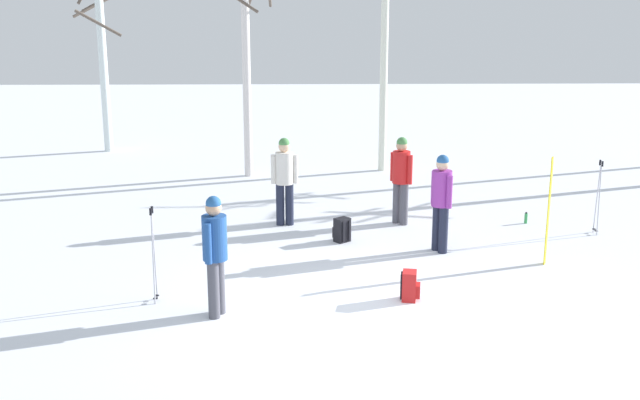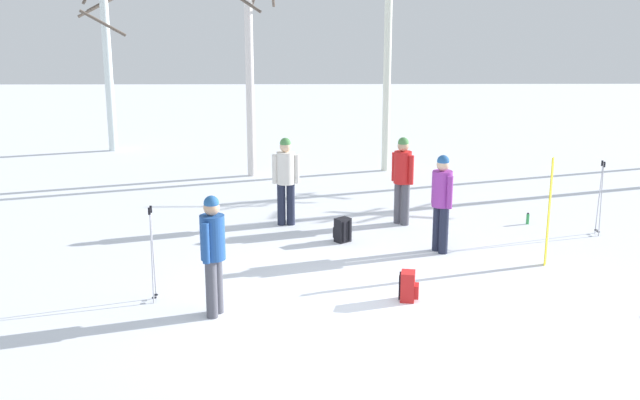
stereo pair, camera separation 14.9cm
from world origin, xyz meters
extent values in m
plane|color=white|center=(0.00, 0.00, 0.00)|extent=(60.00, 60.00, 0.00)
cylinder|color=#1E2338|center=(1.49, 2.66, 0.41)|extent=(0.16, 0.16, 0.82)
cylinder|color=#1E2338|center=(1.40, 2.82, 0.41)|extent=(0.16, 0.16, 0.82)
cylinder|color=purple|center=(1.45, 2.74, 1.13)|extent=(0.34, 0.34, 0.62)
sphere|color=beige|center=(1.45, 2.74, 1.55)|extent=(0.22, 0.22, 0.22)
sphere|color=#265999|center=(1.45, 2.74, 1.61)|extent=(0.21, 0.21, 0.21)
cylinder|color=purple|center=(1.55, 2.55, 1.11)|extent=(0.10, 0.10, 0.56)
cylinder|color=purple|center=(1.35, 2.92, 1.11)|extent=(0.10, 0.10, 0.56)
cylinder|color=#1E2338|center=(-1.19, 4.44, 0.41)|extent=(0.16, 0.16, 0.82)
cylinder|color=#1E2338|center=(-1.37, 4.44, 0.41)|extent=(0.16, 0.16, 0.82)
cylinder|color=silver|center=(-1.28, 4.44, 1.13)|extent=(0.34, 0.34, 0.62)
sphere|color=beige|center=(-1.28, 4.44, 1.55)|extent=(0.22, 0.22, 0.22)
sphere|color=#4C8C4C|center=(-1.28, 4.44, 1.61)|extent=(0.21, 0.21, 0.21)
cylinder|color=silver|center=(-1.07, 4.45, 1.11)|extent=(0.10, 0.10, 0.56)
cylinder|color=silver|center=(-1.49, 4.43, 1.11)|extent=(0.10, 0.10, 0.56)
cylinder|color=#4C4C56|center=(-2.16, -0.10, 0.41)|extent=(0.16, 0.16, 0.82)
cylinder|color=#4C4C56|center=(-2.10, 0.07, 0.41)|extent=(0.16, 0.16, 0.82)
cylinder|color=#1E478C|center=(-2.13, -0.01, 1.13)|extent=(0.34, 0.34, 0.62)
sphere|color=tan|center=(-2.13, -0.01, 1.55)|extent=(0.22, 0.22, 0.22)
sphere|color=#265999|center=(-2.13, -0.01, 1.61)|extent=(0.21, 0.21, 0.21)
cylinder|color=#1E478C|center=(-2.20, -0.21, 1.11)|extent=(0.10, 0.10, 0.56)
cylinder|color=#1E478C|center=(-2.06, 0.18, 1.11)|extent=(0.10, 0.10, 0.56)
cylinder|color=#4C4C56|center=(0.91, 4.54, 0.41)|extent=(0.16, 0.16, 0.82)
cylinder|color=#4C4C56|center=(1.03, 4.41, 0.41)|extent=(0.16, 0.16, 0.82)
cylinder|color=red|center=(0.97, 4.47, 1.13)|extent=(0.34, 0.34, 0.62)
sphere|color=tan|center=(0.97, 4.47, 1.55)|extent=(0.22, 0.22, 0.22)
sphere|color=#4C8C4C|center=(0.97, 4.47, 1.61)|extent=(0.21, 0.21, 0.21)
cylinder|color=red|center=(0.82, 4.62, 1.11)|extent=(0.10, 0.10, 0.56)
cylinder|color=red|center=(1.11, 4.32, 1.11)|extent=(0.10, 0.10, 0.56)
cube|color=yellow|center=(3.08, 2.03, 0.86)|extent=(0.06, 0.10, 1.72)
cube|color=yellow|center=(3.08, 2.03, 1.76)|extent=(0.04, 0.06, 0.10)
cube|color=yellow|center=(3.11, 2.08, 0.86)|extent=(0.06, 0.10, 1.72)
cube|color=yellow|center=(3.11, 2.08, 1.76)|extent=(0.04, 0.06, 0.10)
cylinder|color=#B2B2BC|center=(-3.07, 0.57, 0.66)|extent=(0.02, 0.10, 1.32)
cylinder|color=black|center=(-3.07, 0.57, 1.37)|extent=(0.04, 0.04, 0.10)
cylinder|color=black|center=(-3.07, 0.57, 0.07)|extent=(0.07, 0.07, 0.01)
cylinder|color=#B2B2BC|center=(-3.07, 0.46, 0.66)|extent=(0.02, 0.10, 1.32)
cylinder|color=black|center=(-3.07, 0.46, 1.37)|extent=(0.04, 0.04, 0.10)
cylinder|color=black|center=(-3.07, 0.46, 0.07)|extent=(0.07, 0.07, 0.01)
cylinder|color=#B2B2BC|center=(4.55, 3.78, 0.65)|extent=(0.02, 0.10, 1.30)
cylinder|color=black|center=(4.55, 3.78, 1.35)|extent=(0.04, 0.04, 0.10)
cylinder|color=black|center=(4.55, 3.78, 0.07)|extent=(0.07, 0.07, 0.01)
cylinder|color=#B2B2BC|center=(4.55, 3.67, 0.65)|extent=(0.02, 0.10, 1.30)
cylinder|color=black|center=(4.55, 3.67, 1.35)|extent=(0.04, 0.04, 0.10)
cylinder|color=black|center=(4.55, 3.67, 0.07)|extent=(0.07, 0.07, 0.01)
cube|color=red|center=(0.62, 0.49, 0.22)|extent=(0.24, 0.29, 0.44)
cube|color=red|center=(0.75, 0.47, 0.15)|extent=(0.09, 0.20, 0.20)
cube|color=black|center=(0.49, 0.44, 0.22)|extent=(0.03, 0.04, 0.37)
cube|color=black|center=(0.52, 0.58, 0.22)|extent=(0.03, 0.04, 0.37)
cube|color=black|center=(-0.22, 3.33, 0.22)|extent=(0.33, 0.32, 0.44)
cube|color=black|center=(-0.31, 3.43, 0.15)|extent=(0.19, 0.17, 0.20)
cube|color=black|center=(-0.09, 3.29, 0.22)|extent=(0.04, 0.04, 0.37)
cube|color=black|center=(-0.20, 3.20, 0.22)|extent=(0.04, 0.04, 0.37)
cylinder|color=green|center=(3.44, 4.43, 0.10)|extent=(0.06, 0.06, 0.20)
cylinder|color=black|center=(3.44, 4.43, 0.21)|extent=(0.04, 0.04, 0.02)
cylinder|color=silver|center=(-6.54, 12.11, 2.53)|extent=(0.24, 0.24, 5.07)
cylinder|color=brown|center=(-6.44, 11.54, 3.62)|extent=(1.21, 0.27, 0.74)
cylinder|color=brown|center=(-6.83, 12.62, 4.06)|extent=(1.08, 0.67, 0.64)
cylinder|color=silver|center=(-2.28, 8.79, 3.43)|extent=(0.20, 0.20, 6.85)
cylinder|color=silver|center=(1.09, 9.35, 3.64)|extent=(0.19, 0.19, 7.27)
camera|label=1|loc=(-0.92, -10.13, 4.28)|focal=43.70mm
camera|label=2|loc=(-0.77, -10.13, 4.28)|focal=43.70mm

